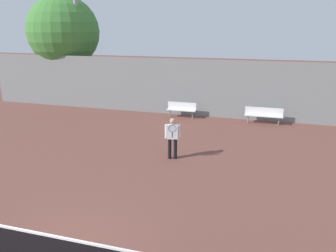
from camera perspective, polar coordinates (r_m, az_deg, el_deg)
The scene contains 7 objects.
tennis_net at distance 8.01m, azimuth -21.60°, elevation -19.65°, with size 10.52×0.09×0.99m.
tennis_player at distance 12.95m, azimuth 0.80°, elevation -1.69°, with size 0.60×0.47×1.69m.
bench_courtside_near at distance 19.01m, azimuth 2.38°, elevation 3.13°, with size 1.68×0.40×0.89m.
bench_courtside_far at distance 18.50m, azimuth 16.33°, elevation 2.06°, with size 2.01×0.40×0.89m.
light_pole_far_right at distance 22.80m, azimuth -15.59°, elevation 17.26°, with size 0.90×0.60×9.52m.
back_fence at distance 19.38m, azimuth 3.06°, elevation 6.71°, with size 26.59×0.06×3.31m.
tree_green_tall at distance 24.18m, azimuth -17.74°, elevation 15.32°, with size 4.82×4.82×7.15m.
Camera 1 is at (4.31, -4.91, 5.14)m, focal length 35.00 mm.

